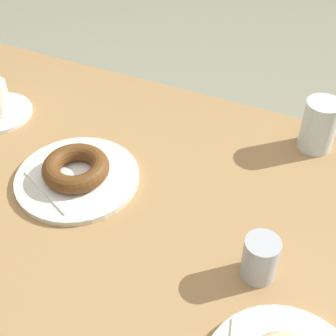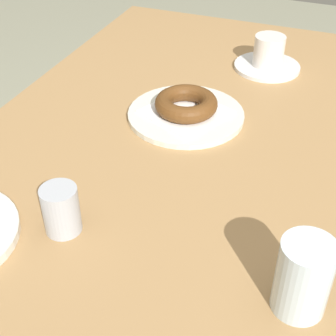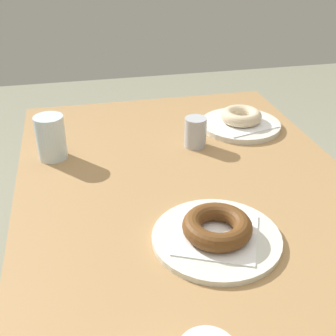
# 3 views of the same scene
# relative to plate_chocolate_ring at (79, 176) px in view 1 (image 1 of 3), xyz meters

# --- Properties ---
(table) EXTENTS (1.28, 0.75, 0.71)m
(table) POSITION_rel_plate_chocolate_ring_xyz_m (-0.08, 0.00, -0.11)
(table) COLOR #A37B4C
(table) RESTS_ON ground_plane
(plate_chocolate_ring) EXTENTS (0.24, 0.24, 0.01)m
(plate_chocolate_ring) POSITION_rel_plate_chocolate_ring_xyz_m (0.00, 0.00, 0.00)
(plate_chocolate_ring) COLOR silver
(plate_chocolate_ring) RESTS_ON table
(napkin_chocolate_ring) EXTENTS (0.19, 0.19, 0.00)m
(napkin_chocolate_ring) POSITION_rel_plate_chocolate_ring_xyz_m (0.00, 0.00, 0.01)
(napkin_chocolate_ring) COLOR white
(napkin_chocolate_ring) RESTS_ON plate_chocolate_ring
(donut_chocolate_ring) EXTENTS (0.13, 0.13, 0.03)m
(donut_chocolate_ring) POSITION_rel_plate_chocolate_ring_xyz_m (0.00, 0.00, 0.03)
(donut_chocolate_ring) COLOR brown
(donut_chocolate_ring) RESTS_ON napkin_chocolate_ring
(water_glass) EXTENTS (0.07, 0.07, 0.11)m
(water_glass) POSITION_rel_plate_chocolate_ring_xyz_m (-0.39, -0.29, 0.05)
(water_glass) COLOR silver
(water_glass) RESTS_ON table
(sugar_jar) EXTENTS (0.06, 0.06, 0.08)m
(sugar_jar) POSITION_rel_plate_chocolate_ring_xyz_m (-0.37, 0.07, 0.03)
(sugar_jar) COLOR #AEB3BC
(sugar_jar) RESTS_ON table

